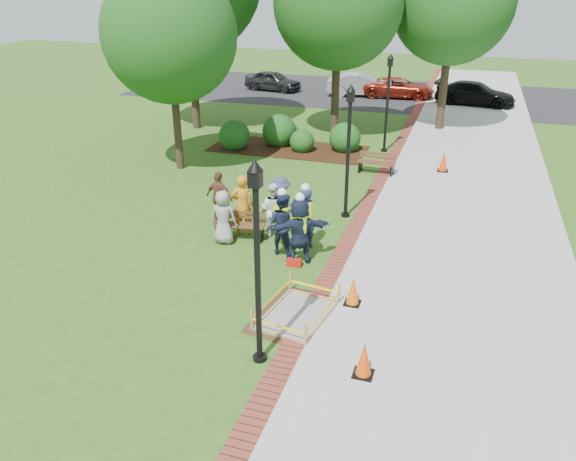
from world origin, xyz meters
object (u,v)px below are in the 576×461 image
(hivis_worker_c, at_px, (282,222))
(hivis_worker_b, at_px, (305,217))
(bench_near, at_px, (240,231))
(cone_front, at_px, (364,359))
(lamp_near, at_px, (257,251))
(hivis_worker_a, at_px, (300,229))
(wet_concrete_pad, at_px, (297,307))

(hivis_worker_c, bearing_deg, hivis_worker_b, 45.35)
(bench_near, bearing_deg, cone_front, -47.49)
(cone_front, height_order, lamp_near, lamp_near)
(hivis_worker_a, bearing_deg, hivis_worker_c, 146.79)
(hivis_worker_b, distance_m, hivis_worker_c, 0.72)
(wet_concrete_pad, distance_m, bench_near, 4.54)
(wet_concrete_pad, xyz_separation_m, bench_near, (-2.87, 3.52, 0.02))
(cone_front, bearing_deg, bench_near, 132.51)
(hivis_worker_c, bearing_deg, wet_concrete_pad, -65.65)
(lamp_near, bearing_deg, bench_near, 116.25)
(wet_concrete_pad, distance_m, hivis_worker_c, 3.41)
(lamp_near, xyz_separation_m, hivis_worker_a, (-0.49, 4.40, -1.48))
(wet_concrete_pad, distance_m, hivis_worker_b, 3.73)
(wet_concrete_pad, relative_size, hivis_worker_b, 1.29)
(cone_front, relative_size, hivis_worker_b, 0.40)
(bench_near, height_order, lamp_near, lamp_near)
(lamp_near, distance_m, hivis_worker_b, 5.58)
(cone_front, height_order, hivis_worker_c, hivis_worker_c)
(bench_near, bearing_deg, wet_concrete_pad, -50.85)
(hivis_worker_b, bearing_deg, hivis_worker_a, -82.44)
(bench_near, xyz_separation_m, hivis_worker_a, (2.13, -0.90, 0.74))
(wet_concrete_pad, xyz_separation_m, cone_front, (1.85, -1.63, 0.15))
(hivis_worker_b, bearing_deg, bench_near, -179.24)
(bench_near, relative_size, hivis_worker_c, 0.80)
(hivis_worker_b, height_order, hivis_worker_c, hivis_worker_b)
(wet_concrete_pad, height_order, hivis_worker_b, hivis_worker_b)
(lamp_near, xyz_separation_m, hivis_worker_c, (-1.12, 4.82, -1.52))
(hivis_worker_a, bearing_deg, wet_concrete_pad, -74.18)
(cone_front, bearing_deg, lamp_near, -175.81)
(bench_near, xyz_separation_m, lamp_near, (2.62, -5.31, 2.22))
(hivis_worker_a, bearing_deg, lamp_near, -83.64)
(hivis_worker_a, xyz_separation_m, hivis_worker_b, (-0.12, 0.93, -0.03))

